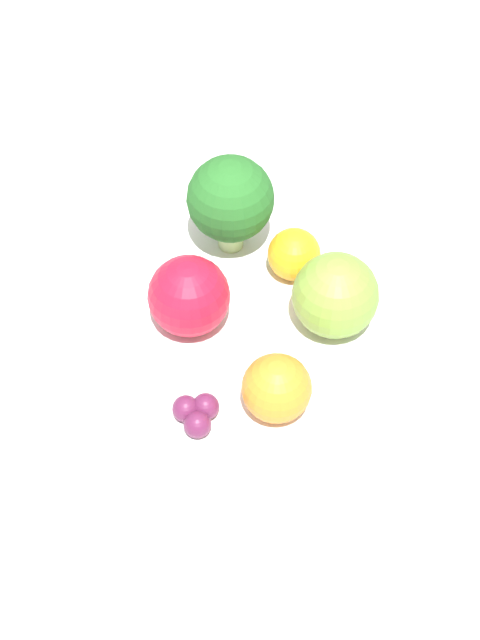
{
  "coord_description": "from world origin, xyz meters",
  "views": [
    {
      "loc": [
        0.46,
        -0.04,
        0.64
      ],
      "look_at": [
        0.0,
        0.0,
        0.07
      ],
      "focal_mm": 60.0,
      "sensor_mm": 36.0,
      "label": 1
    }
  ],
  "objects_px": {
    "grape_cluster": "(196,413)",
    "apple_red": "(335,295)",
    "broccoli": "(228,200)",
    "orange_front": "(277,388)",
    "apple_green": "(189,296)",
    "orange_back": "(294,254)",
    "bowl": "(240,347)"
  },
  "relations": [
    {
      "from": "apple_green",
      "to": "grape_cluster",
      "type": "bearing_deg",
      "value": -0.3
    },
    {
      "from": "apple_green",
      "to": "orange_back",
      "type": "xyz_separation_m",
      "value": [
        -0.04,
        0.08,
        -0.01
      ]
    },
    {
      "from": "apple_red",
      "to": "orange_front",
      "type": "bearing_deg",
      "value": -34.38
    },
    {
      "from": "grape_cluster",
      "to": "orange_front",
      "type": "bearing_deg",
      "value": 95.98
    },
    {
      "from": "orange_back",
      "to": "grape_cluster",
      "type": "height_order",
      "value": "orange_back"
    },
    {
      "from": "broccoli",
      "to": "apple_red",
      "type": "xyz_separation_m",
      "value": [
        0.08,
        0.07,
        -0.02
      ]
    },
    {
      "from": "orange_front",
      "to": "grape_cluster",
      "type": "xyz_separation_m",
      "value": [
        0.01,
        -0.05,
        -0.01
      ]
    },
    {
      "from": "apple_green",
      "to": "grape_cluster",
      "type": "xyz_separation_m",
      "value": [
        0.08,
        -0.0,
        -0.02
      ]
    },
    {
      "from": "orange_back",
      "to": "apple_red",
      "type": "bearing_deg",
      "value": 24.13
    },
    {
      "from": "grape_cluster",
      "to": "bowl",
      "type": "bearing_deg",
      "value": 154.97
    },
    {
      "from": "apple_green",
      "to": "broccoli",
      "type": "bearing_deg",
      "value": 155.88
    },
    {
      "from": "apple_red",
      "to": "apple_green",
      "type": "height_order",
      "value": "apple_red"
    },
    {
      "from": "apple_green",
      "to": "grape_cluster",
      "type": "distance_m",
      "value": 0.08
    },
    {
      "from": "orange_front",
      "to": "grape_cluster",
      "type": "relative_size",
      "value": 1.46
    },
    {
      "from": "grape_cluster",
      "to": "broccoli",
      "type": "bearing_deg",
      "value": 168.09
    },
    {
      "from": "apple_green",
      "to": "grape_cluster",
      "type": "height_order",
      "value": "apple_green"
    },
    {
      "from": "bowl",
      "to": "broccoli",
      "type": "relative_size",
      "value": 3.0
    },
    {
      "from": "apple_red",
      "to": "orange_front",
      "type": "height_order",
      "value": "apple_red"
    },
    {
      "from": "grape_cluster",
      "to": "apple_red",
      "type": "bearing_deg",
      "value": 126.81
    },
    {
      "from": "orange_front",
      "to": "orange_back",
      "type": "relative_size",
      "value": 1.2
    },
    {
      "from": "bowl",
      "to": "orange_back",
      "type": "height_order",
      "value": "orange_back"
    },
    {
      "from": "apple_green",
      "to": "orange_front",
      "type": "height_order",
      "value": "apple_green"
    },
    {
      "from": "bowl",
      "to": "apple_green",
      "type": "xyz_separation_m",
      "value": [
        -0.01,
        -0.03,
        0.05
      ]
    },
    {
      "from": "bowl",
      "to": "apple_green",
      "type": "bearing_deg",
      "value": -104.76
    },
    {
      "from": "broccoli",
      "to": "orange_front",
      "type": "relative_size",
      "value": 1.72
    },
    {
      "from": "broccoli",
      "to": "orange_front",
      "type": "bearing_deg",
      "value": 7.47
    },
    {
      "from": "orange_front",
      "to": "apple_red",
      "type": "bearing_deg",
      "value": 145.62
    },
    {
      "from": "bowl",
      "to": "broccoli",
      "type": "xyz_separation_m",
      "value": [
        -0.08,
        -0.0,
        0.07
      ]
    },
    {
      "from": "bowl",
      "to": "apple_red",
      "type": "distance_m",
      "value": 0.08
    },
    {
      "from": "apple_red",
      "to": "broccoli",
      "type": "bearing_deg",
      "value": -140.32
    },
    {
      "from": "apple_red",
      "to": "orange_front",
      "type": "distance_m",
      "value": 0.08
    },
    {
      "from": "apple_red",
      "to": "orange_back",
      "type": "relative_size",
      "value": 1.56
    }
  ]
}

